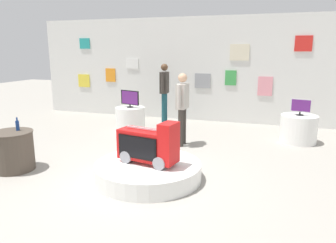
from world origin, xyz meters
TOP-DOWN VIEW (x-y plane):
  - ground_plane at (0.00, 0.00)m, footprint 30.00×30.00m
  - back_wall_display at (-0.00, 5.03)m, footprint 10.68×0.13m
  - main_display_pedestal at (0.23, 0.21)m, footprint 1.77×1.77m
  - novelty_firetruck_tv at (0.25, 0.20)m, footprint 1.05×0.57m
  - display_pedestal_left_rear at (2.75, 3.33)m, footprint 0.82×0.82m
  - tv_on_left_rear at (2.75, 3.33)m, footprint 0.44×0.17m
  - display_pedestal_center_rear at (-1.41, 3.07)m, footprint 0.77×0.77m
  - tv_on_center_rear at (-1.41, 3.06)m, footprint 0.58×0.22m
  - side_table_round at (-2.22, -0.15)m, footprint 0.73×0.73m
  - bottle_on_side_table at (-2.17, -0.03)m, footprint 0.06×0.06m
  - shopper_browsing_near_truck at (-0.83, 4.16)m, footprint 0.24×0.56m
  - shopper_browsing_rear at (0.24, 2.27)m, footprint 0.21×0.56m

SIDE VIEW (x-z plane):
  - ground_plane at x=0.00m, z-range 0.00..0.00m
  - main_display_pedestal at x=0.23m, z-range 0.00..0.28m
  - display_pedestal_left_rear at x=2.75m, z-range 0.00..0.65m
  - display_pedestal_center_rear at x=-1.41m, z-range 0.00..0.65m
  - side_table_round at x=-2.22m, z-range 0.01..0.72m
  - novelty_firetruck_tv at x=0.25m, z-range 0.21..0.94m
  - bottle_on_side_table at x=-2.17m, z-range 0.68..0.92m
  - tv_on_left_rear at x=2.75m, z-range 0.67..1.05m
  - tv_on_center_rear at x=-1.41m, z-range 0.67..1.11m
  - shopper_browsing_rear at x=0.24m, z-range 0.14..1.76m
  - shopper_browsing_near_truck at x=-0.83m, z-range 0.15..1.90m
  - back_wall_display at x=0.00m, z-range 0.00..3.09m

